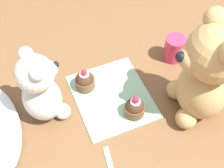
{
  "coord_description": "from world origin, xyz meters",
  "views": [
    {
      "loc": [
        -0.43,
        0.18,
        0.68
      ],
      "look_at": [
        0.0,
        0.0,
        0.06
      ],
      "focal_mm": 50.0,
      "sensor_mm": 36.0,
      "label": 1
    }
  ],
  "objects": [
    {
      "name": "teddy_bear_cream",
      "position": [
        0.02,
        0.17,
        0.09
      ],
      "size": [
        0.12,
        0.11,
        0.2
      ],
      "rotation": [
        0.0,
        0.0,
        0.14
      ],
      "color": "silver",
      "rests_on": "ground_plane"
    },
    {
      "name": "ground_plane",
      "position": [
        0.0,
        0.0,
        0.0
      ],
      "size": [
        4.0,
        4.0,
        0.0
      ],
      "primitive_type": "plane",
      "color": "brown"
    },
    {
      "name": "cupcake_near_tan_bear",
      "position": [
        -0.07,
        -0.03,
        0.03
      ],
      "size": [
        0.05,
        0.05,
        0.07
      ],
      "color": "brown",
      "rests_on": "knitted_placemat"
    },
    {
      "name": "cupcake_near_cream_bear",
      "position": [
        0.06,
        0.05,
        0.03
      ],
      "size": [
        0.05,
        0.05,
        0.07
      ],
      "color": "brown",
      "rests_on": "knitted_placemat"
    },
    {
      "name": "teddy_bear_tan",
      "position": [
        -0.11,
        -0.18,
        0.14
      ],
      "size": [
        0.16,
        0.16,
        0.28
      ],
      "rotation": [
        0.0,
        0.0,
        2.89
      ],
      "color": "tan",
      "rests_on": "ground_plane"
    },
    {
      "name": "knitted_placemat",
      "position": [
        0.0,
        0.0,
        0.0
      ],
      "size": [
        0.22,
        0.19,
        0.01
      ],
      "primitive_type": "cube",
      "color": "#8EBC99",
      "rests_on": "ground_plane"
    },
    {
      "name": "juice_glass",
      "position": [
        0.06,
        -0.21,
        0.04
      ],
      "size": [
        0.06,
        0.06,
        0.07
      ],
      "primitive_type": "cylinder",
      "color": "#DB3356",
      "rests_on": "ground_plane"
    }
  ]
}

